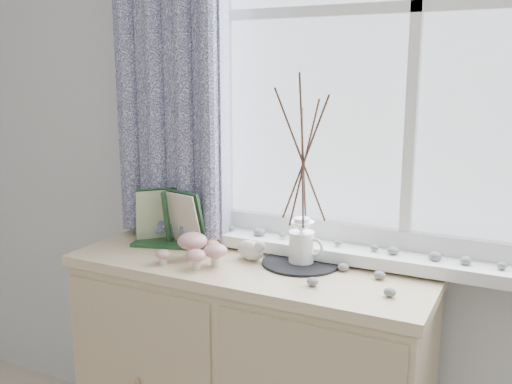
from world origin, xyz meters
TOP-DOWN VIEW (x-y plane):
  - sideboard at (-0.15, 1.75)m, footprint 1.20×0.45m
  - botanical_book at (-0.49, 1.77)m, footprint 0.33×0.21m
  - toadstool_cluster at (-0.30, 1.67)m, footprint 0.23×0.16m
  - wooden_eggs at (-0.34, 1.83)m, footprint 0.09×0.11m
  - songbird_figurine at (-0.16, 1.78)m, footprint 0.15×0.11m
  - crocheted_doily at (0.01, 1.82)m, footprint 0.26×0.26m
  - twig_pitcher at (0.01, 1.82)m, footprint 0.23×0.23m
  - sideboard_pebbles at (0.18, 1.76)m, footprint 0.34×0.23m

SIDE VIEW (x-z plane):
  - sideboard at x=-0.15m, z-range 0.00..0.85m
  - crocheted_doily at x=0.01m, z-range 0.85..0.86m
  - sideboard_pebbles at x=0.18m, z-range 0.85..0.87m
  - wooden_eggs at x=-0.34m, z-range 0.84..0.91m
  - songbird_figurine at x=-0.16m, z-range 0.85..0.92m
  - toadstool_cluster at x=-0.30m, z-range 0.86..0.95m
  - botanical_book at x=-0.49m, z-range 0.85..1.06m
  - twig_pitcher at x=0.01m, z-range 0.90..1.51m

